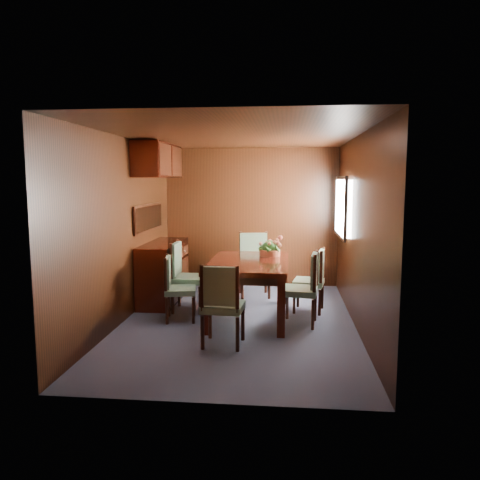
# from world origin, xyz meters

# --- Properties ---
(ground) EXTENTS (4.50, 4.50, 0.00)m
(ground) POSITION_xyz_m (0.00, 0.00, 0.00)
(ground) COLOR #3F4256
(ground) RESTS_ON ground
(room_shell) EXTENTS (3.06, 4.52, 2.41)m
(room_shell) POSITION_xyz_m (-0.10, 0.33, 1.63)
(room_shell) COLOR black
(room_shell) RESTS_ON ground
(sideboard) EXTENTS (0.48, 1.40, 0.90)m
(sideboard) POSITION_xyz_m (-1.25, 1.00, 0.45)
(sideboard) COLOR black
(sideboard) RESTS_ON ground
(dining_table) EXTENTS (1.05, 1.67, 0.78)m
(dining_table) POSITION_xyz_m (0.12, 0.24, 0.67)
(dining_table) COLOR black
(dining_table) RESTS_ON ground
(chair_left_near) EXTENTS (0.46, 0.47, 0.86)m
(chair_left_near) POSITION_xyz_m (-0.83, 0.02, 0.48)
(chair_left_near) COLOR black
(chair_left_near) RESTS_ON ground
(chair_left_far) EXTENTS (0.45, 0.47, 0.99)m
(chair_left_far) POSITION_xyz_m (-0.82, 0.49, 0.55)
(chair_left_far) COLOR black
(chair_left_far) RESTS_ON ground
(chair_right_near) EXTENTS (0.48, 0.50, 0.94)m
(chair_right_near) POSITION_xyz_m (0.87, -0.01, 0.52)
(chair_right_near) COLOR black
(chair_right_near) RESTS_ON ground
(chair_right_far) EXTENTS (0.47, 0.49, 0.89)m
(chair_right_far) POSITION_xyz_m (1.01, 0.62, 0.50)
(chair_right_far) COLOR black
(chair_right_far) RESTS_ON ground
(chair_head) EXTENTS (0.47, 0.46, 0.94)m
(chair_head) POSITION_xyz_m (-0.08, -0.92, 0.52)
(chair_head) COLOR black
(chair_head) RESTS_ON ground
(chair_foot) EXTENTS (0.56, 0.54, 1.02)m
(chair_foot) POSITION_xyz_m (0.10, 1.50, 0.56)
(chair_foot) COLOR black
(chair_foot) RESTS_ON ground
(flower_centerpiece) EXTENTS (0.31, 0.31, 0.31)m
(flower_centerpiece) POSITION_xyz_m (0.39, 0.66, 0.93)
(flower_centerpiece) COLOR #B95B38
(flower_centerpiece) RESTS_ON dining_table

